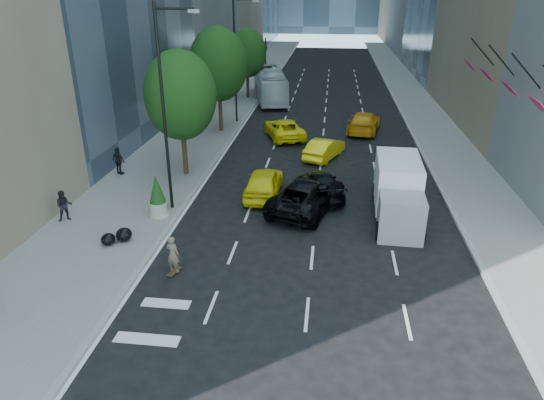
# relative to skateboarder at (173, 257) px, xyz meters

# --- Properties ---
(ground) EXTENTS (160.00, 160.00, 0.00)m
(ground) POSITION_rel_skateboarder_xyz_m (4.52, 1.96, -0.79)
(ground) COLOR black
(ground) RESTS_ON ground
(sidewalk_left) EXTENTS (6.00, 120.00, 0.15)m
(sidewalk_left) POSITION_rel_skateboarder_xyz_m (-4.48, 31.96, -0.71)
(sidewalk_left) COLOR slate
(sidewalk_left) RESTS_ON ground
(sidewalk_right) EXTENTS (4.00, 120.00, 0.15)m
(sidewalk_right) POSITION_rel_skateboarder_xyz_m (14.52, 31.96, -0.71)
(sidewalk_right) COLOR slate
(sidewalk_right) RESTS_ON ground
(lamp_near) EXTENTS (2.13, 0.22, 10.00)m
(lamp_near) POSITION_rel_skateboarder_xyz_m (-1.81, 5.96, 5.02)
(lamp_near) COLOR black
(lamp_near) RESTS_ON sidewalk_left
(lamp_far) EXTENTS (2.13, 0.22, 10.00)m
(lamp_far) POSITION_rel_skateboarder_xyz_m (-1.81, 23.96, 5.02)
(lamp_far) COLOR black
(lamp_far) RESTS_ON sidewalk_left
(tree_near) EXTENTS (4.20, 4.20, 7.46)m
(tree_near) POSITION_rel_skateboarder_xyz_m (-2.68, 10.96, 4.18)
(tree_near) COLOR #302312
(tree_near) RESTS_ON sidewalk_left
(tree_mid) EXTENTS (4.50, 4.50, 7.99)m
(tree_mid) POSITION_rel_skateboarder_xyz_m (-2.68, 20.96, 4.53)
(tree_mid) COLOR #302312
(tree_mid) RESTS_ON sidewalk_left
(tree_far) EXTENTS (3.90, 3.90, 6.92)m
(tree_far) POSITION_rel_skateboarder_xyz_m (-2.68, 33.96, 3.84)
(tree_far) COLOR #302312
(tree_far) RESTS_ON sidewalk_left
(traffic_signal) EXTENTS (2.48, 0.53, 5.20)m
(traffic_signal) POSITION_rel_skateboarder_xyz_m (-1.88, 41.96, 3.45)
(traffic_signal) COLOR black
(traffic_signal) RESTS_ON sidewalk_left
(facade_flags) EXTENTS (1.85, 13.30, 2.05)m
(facade_flags) POSITION_rel_skateboarder_xyz_m (15.16, 11.96, 5.40)
(facade_flags) COLOR black
(facade_flags) RESTS_ON ground
(skateboarder) EXTENTS (0.66, 0.53, 1.58)m
(skateboarder) POSITION_rel_skateboarder_xyz_m (0.00, 0.00, 0.00)
(skateboarder) COLOR #706246
(skateboarder) RESTS_ON ground
(black_sedan_lincoln) EXTENTS (4.42, 6.38, 1.62)m
(black_sedan_lincoln) POSITION_rel_skateboarder_xyz_m (5.02, 6.96, 0.02)
(black_sedan_lincoln) COLOR black
(black_sedan_lincoln) RESTS_ON ground
(black_sedan_mercedes) EXTENTS (2.98, 4.93, 1.34)m
(black_sedan_mercedes) POSITION_rel_skateboarder_xyz_m (5.72, 8.72, -0.12)
(black_sedan_mercedes) COLOR black
(black_sedan_mercedes) RESTS_ON ground
(taxi_a) EXTENTS (1.89, 4.62, 1.57)m
(taxi_a) POSITION_rel_skateboarder_xyz_m (2.52, 8.46, -0.00)
(taxi_a) COLOR yellow
(taxi_a) RESTS_ON ground
(taxi_b) EXTENTS (2.89, 4.43, 1.38)m
(taxi_b) POSITION_rel_skateboarder_xyz_m (5.72, 15.38, -0.10)
(taxi_b) COLOR yellow
(taxi_b) RESTS_ON ground
(taxi_c) EXTENTS (3.97, 5.74, 1.46)m
(taxi_c) POSITION_rel_skateboarder_xyz_m (2.52, 19.96, -0.06)
(taxi_c) COLOR #FFE90D
(taxi_c) RESTS_ON ground
(taxi_d) EXTENTS (3.11, 5.75, 1.58)m
(taxi_d) POSITION_rel_skateboarder_xyz_m (8.72, 22.46, 0.00)
(taxi_d) COLOR orange
(taxi_d) RESTS_ON ground
(city_bus) EXTENTS (4.86, 11.31, 3.07)m
(city_bus) POSITION_rel_skateboarder_xyz_m (-0.28, 33.57, 0.75)
(city_bus) COLOR silver
(city_bus) RESTS_ON ground
(box_truck) EXTENTS (2.38, 6.00, 2.83)m
(box_truck) POSITION_rel_skateboarder_xyz_m (9.53, 6.51, 0.65)
(box_truck) COLOR white
(box_truck) RESTS_ON ground
(pedestrian_a) EXTENTS (0.96, 0.89, 1.57)m
(pedestrian_a) POSITION_rel_skateboarder_xyz_m (-6.68, 3.83, 0.15)
(pedestrian_a) COLOR black
(pedestrian_a) RESTS_ON sidewalk_left
(pedestrian_b) EXTENTS (1.08, 0.79, 1.71)m
(pedestrian_b) POSITION_rel_skateboarder_xyz_m (-6.68, 10.35, 0.22)
(pedestrian_b) COLOR black
(pedestrian_b) RESTS_ON sidewalk_left
(planter_shrub) EXTENTS (0.91, 0.91, 2.18)m
(planter_shrub) POSITION_rel_skateboarder_xyz_m (-2.35, 4.96, 0.40)
(planter_shrub) COLOR #B1AD93
(planter_shrub) RESTS_ON sidewalk_left
(garbage_bags) EXTENTS (1.23, 1.18, 0.61)m
(garbage_bags) POSITION_rel_skateboarder_xyz_m (-3.24, 2.00, -0.35)
(garbage_bags) COLOR black
(garbage_bags) RESTS_ON sidewalk_left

